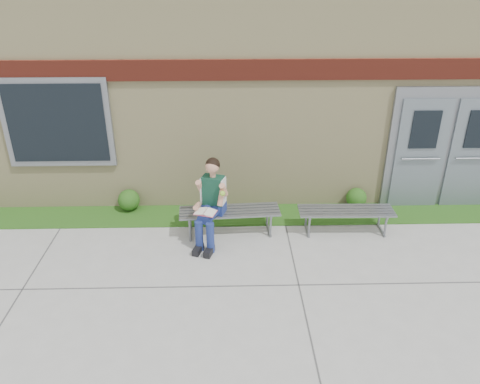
{
  "coord_description": "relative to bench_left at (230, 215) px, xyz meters",
  "views": [
    {
      "loc": [
        0.0,
        -4.98,
        4.25
      ],
      "look_at": [
        0.17,
        1.7,
        0.94
      ],
      "focal_mm": 35.0,
      "sensor_mm": 36.0,
      "label": 1
    }
  ],
  "objects": [
    {
      "name": "ground",
      "position": [
        -0.0,
        -2.0,
        -0.34
      ],
      "size": [
        80.0,
        80.0,
        0.0
      ],
      "primitive_type": "plane",
      "color": "#9E9E99",
      "rests_on": "ground"
    },
    {
      "name": "grass_strip",
      "position": [
        -0.0,
        0.6,
        -0.33
      ],
      "size": [
        16.0,
        0.8,
        0.02
      ],
      "primitive_type": "cube",
      "color": "#175516",
      "rests_on": "ground"
    },
    {
      "name": "school_building",
      "position": [
        -0.0,
        3.99,
        1.76
      ],
      "size": [
        16.2,
        6.22,
        4.2
      ],
      "color": "beige",
      "rests_on": "ground"
    },
    {
      "name": "bench_left",
      "position": [
        0.0,
        0.0,
        0.0
      ],
      "size": [
        1.73,
        0.59,
        0.44
      ],
      "rotation": [
        0.0,
        0.0,
        0.07
      ],
      "color": "slate",
      "rests_on": "ground"
    },
    {
      "name": "bench_right",
      "position": [
        2.0,
        0.0,
        -0.02
      ],
      "size": [
        1.63,
        0.48,
        0.42
      ],
      "rotation": [
        0.0,
        0.0,
        -0.02
      ],
      "color": "slate",
      "rests_on": "ground"
    },
    {
      "name": "girl",
      "position": [
        -0.31,
        -0.21,
        0.39
      ],
      "size": [
        0.6,
        0.94,
        1.43
      ],
      "rotation": [
        0.0,
        0.0,
        -0.31
      ],
      "color": "navy",
      "rests_on": "ground"
    },
    {
      "name": "shrub_mid",
      "position": [
        -1.89,
        0.85,
        -0.12
      ],
      "size": [
        0.4,
        0.4,
        0.4
      ],
      "primitive_type": "sphere",
      "color": "#175516",
      "rests_on": "grass_strip"
    },
    {
      "name": "shrub_east",
      "position": [
        2.41,
        0.85,
        -0.13
      ],
      "size": [
        0.38,
        0.38,
        0.38
      ],
      "primitive_type": "sphere",
      "color": "#175516",
      "rests_on": "grass_strip"
    }
  ]
}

